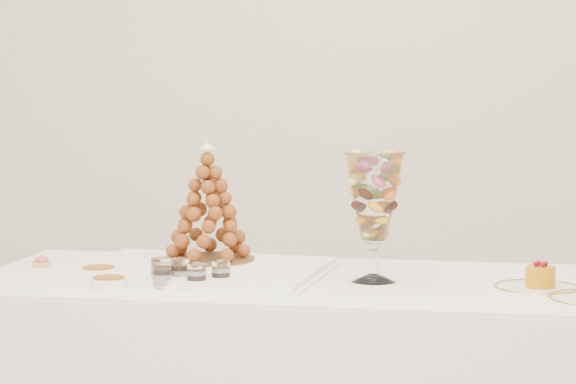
# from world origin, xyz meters

# --- Properties ---
(lace_tray) EXTENTS (0.71, 0.57, 0.02)m
(lace_tray) POSITION_xyz_m (-0.27, 0.32, 0.72)
(lace_tray) COLOR white
(lace_tray) RESTS_ON buffet_table
(macaron_vase) EXTENTS (0.15, 0.15, 0.34)m
(macaron_vase) POSITION_xyz_m (0.20, 0.26, 0.93)
(macaron_vase) COLOR white
(macaron_vase) RESTS_ON buffet_table
(cake_plate) EXTENTS (0.22, 0.22, 0.01)m
(cake_plate) POSITION_xyz_m (0.62, 0.18, 0.72)
(cake_plate) COLOR white
(cake_plate) RESTS_ON buffet_table
(pink_tart) EXTENTS (0.05, 0.05, 0.03)m
(pink_tart) POSITION_xyz_m (-0.74, 0.36, 0.73)
(pink_tart) COLOR tan
(pink_tart) RESTS_ON buffet_table
(verrine_a) EXTENTS (0.06, 0.06, 0.07)m
(verrine_a) POSITION_xyz_m (-0.34, 0.14, 0.75)
(verrine_a) COLOR white
(verrine_a) RESTS_ON buffet_table
(verrine_b) EXTENTS (0.05, 0.05, 0.07)m
(verrine_b) POSITION_xyz_m (-0.29, 0.15, 0.75)
(verrine_b) COLOR white
(verrine_b) RESTS_ON buffet_table
(verrine_c) EXTENTS (0.05, 0.05, 0.06)m
(verrine_c) POSITION_xyz_m (-0.18, 0.15, 0.75)
(verrine_c) COLOR white
(verrine_c) RESTS_ON buffet_table
(verrine_d) EXTENTS (0.05, 0.05, 0.06)m
(verrine_d) POSITION_xyz_m (-0.32, 0.09, 0.75)
(verrine_d) COLOR white
(verrine_d) RESTS_ON buffet_table
(verrine_e) EXTENTS (0.06, 0.06, 0.07)m
(verrine_e) POSITION_xyz_m (-0.23, 0.09, 0.75)
(verrine_e) COLOR white
(verrine_e) RESTS_ON buffet_table
(ramekin_back) EXTENTS (0.09, 0.09, 0.03)m
(ramekin_back) POSITION_xyz_m (-0.52, 0.19, 0.73)
(ramekin_back) COLOR white
(ramekin_back) RESTS_ON buffet_table
(ramekin_front) EXTENTS (0.09, 0.09, 0.03)m
(ramekin_front) POSITION_xyz_m (-0.45, 0.05, 0.73)
(ramekin_front) COLOR white
(ramekin_front) RESTS_ON buffet_table
(croquembouche) EXTENTS (0.27, 0.27, 0.33)m
(croquembouche) POSITION_xyz_m (-0.27, 0.42, 0.90)
(croquembouche) COLOR brown
(croquembouche) RESTS_ON lace_tray
(mousse_cake) EXTENTS (0.08, 0.08, 0.07)m
(mousse_cake) POSITION_xyz_m (0.63, 0.18, 0.75)
(mousse_cake) COLOR #C27509
(mousse_cake) RESTS_ON cake_plate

